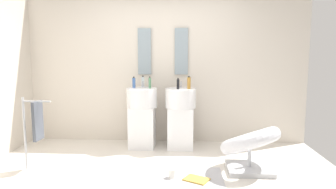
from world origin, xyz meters
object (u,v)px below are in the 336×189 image
(lounge_chair, at_px, (250,144))
(towel_rack, at_px, (36,122))
(pedestal_sink_right, at_px, (181,116))
(pedestal_sink_left, at_px, (142,115))
(soap_bottle_amber, at_px, (189,83))
(soap_bottle_blue, at_px, (134,83))
(coffee_mug, at_px, (172,174))
(soap_bottle_green, at_px, (150,83))
(magazine_ochre, at_px, (196,179))
(soap_bottle_black, at_px, (178,84))
(soap_bottle_clear, at_px, (143,82))

(lounge_chair, bearing_deg, towel_rack, -177.22)
(lounge_chair, bearing_deg, pedestal_sink_right, 134.04)
(pedestal_sink_left, distance_m, soap_bottle_amber, 0.92)
(lounge_chair, distance_m, soap_bottle_blue, 2.06)
(towel_rack, xyz_separation_m, soap_bottle_blue, (1.07, 1.13, 0.41))
(pedestal_sink_left, relative_size, soap_bottle_blue, 5.94)
(coffee_mug, relative_size, soap_bottle_green, 0.57)
(lounge_chair, distance_m, soap_bottle_amber, 1.38)
(soap_bottle_green, xyz_separation_m, soap_bottle_amber, (0.62, -0.05, 0.01))
(magazine_ochre, height_order, soap_bottle_black, soap_bottle_black)
(magazine_ochre, xyz_separation_m, coffee_mug, (-0.29, 0.05, 0.04))
(lounge_chair, xyz_separation_m, soap_bottle_clear, (-1.53, 1.11, 0.70))
(soap_bottle_green, height_order, soap_bottle_clear, soap_bottle_clear)
(coffee_mug, height_order, soap_bottle_green, soap_bottle_green)
(magazine_ochre, relative_size, soap_bottle_amber, 1.41)
(soap_bottle_amber, bearing_deg, towel_rack, -152.14)
(towel_rack, relative_size, soap_bottle_black, 5.53)
(towel_rack, relative_size, soap_bottle_amber, 4.78)
(pedestal_sink_left, relative_size, soap_bottle_clear, 5.64)
(pedestal_sink_right, distance_m, soap_bottle_amber, 0.55)
(soap_bottle_amber, distance_m, soap_bottle_black, 0.19)
(soap_bottle_clear, bearing_deg, lounge_chair, -35.92)
(pedestal_sink_left, relative_size, towel_rack, 1.12)
(coffee_mug, height_order, soap_bottle_amber, soap_bottle_amber)
(towel_rack, bearing_deg, soap_bottle_clear, 45.91)
(soap_bottle_green, distance_m, soap_bottle_clear, 0.21)
(soap_bottle_green, xyz_separation_m, soap_bottle_blue, (-0.27, 0.05, -0.00))
(pedestal_sink_left, xyz_separation_m, coffee_mug, (0.54, -1.23, -0.46))
(magazine_ochre, bearing_deg, lounge_chair, 55.39)
(pedestal_sink_right, relative_size, magazine_ochre, 3.80)
(towel_rack, height_order, soap_bottle_amber, soap_bottle_amber)
(pedestal_sink_left, bearing_deg, pedestal_sink_right, 0.00)
(soap_bottle_black, bearing_deg, soap_bottle_clear, 153.90)
(soap_bottle_green, bearing_deg, soap_bottle_blue, 168.81)
(towel_rack, relative_size, magazine_ochre, 3.40)
(soap_bottle_black, relative_size, soap_bottle_clear, 0.91)
(towel_rack, distance_m, soap_bottle_blue, 1.61)
(soap_bottle_amber, bearing_deg, magazine_ochre, -86.00)
(lounge_chair, distance_m, towel_rack, 2.74)
(towel_rack, relative_size, soap_bottle_blue, 5.32)
(towel_rack, xyz_separation_m, soap_bottle_black, (1.79, 0.95, 0.41))
(pedestal_sink_left, xyz_separation_m, towel_rack, (-1.21, -1.06, 0.11))
(lounge_chair, distance_m, soap_bottle_green, 1.82)
(soap_bottle_clear, bearing_deg, soap_bottle_black, -26.10)
(coffee_mug, xyz_separation_m, soap_bottle_black, (0.04, 1.12, 0.98))
(magazine_ochre, height_order, soap_bottle_green, soap_bottle_green)
(lounge_chair, height_order, soap_bottle_black, soap_bottle_black)
(soap_bottle_green, bearing_deg, pedestal_sink_left, -172.61)
(pedestal_sink_left, height_order, soap_bottle_amber, soap_bottle_amber)
(lounge_chair, distance_m, magazine_ochre, 0.84)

